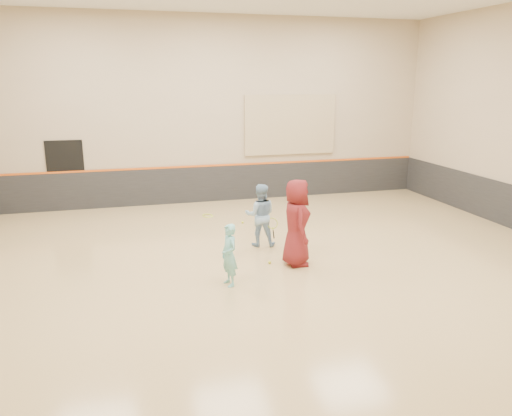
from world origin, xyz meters
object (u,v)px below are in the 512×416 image
object	(u,v)px
girl	(229,255)
instructor	(260,215)
young_man	(296,223)
spare_racket	(208,214)

from	to	relation	value
girl	instructor	xyz separation A→B (m)	(1.26, 2.22, 0.14)
instructor	young_man	size ratio (longest dim) A/B	0.81
girl	young_man	bearing A→B (deg)	101.24
girl	instructor	distance (m)	2.56
girl	young_man	distance (m)	1.86
spare_racket	instructor	bearing A→B (deg)	-75.23
young_man	spare_racket	distance (m)	4.73
girl	spare_racket	bearing A→B (deg)	161.87
girl	instructor	world-z (taller)	instructor
young_man	spare_racket	world-z (taller)	young_man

